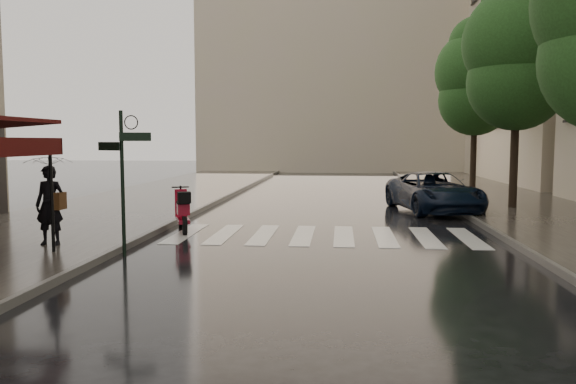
# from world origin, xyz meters

# --- Properties ---
(ground) EXTENTS (120.00, 120.00, 0.00)m
(ground) POSITION_xyz_m (0.00, 0.00, 0.00)
(ground) COLOR black
(ground) RESTS_ON ground
(sidewalk_near) EXTENTS (6.00, 60.00, 0.12)m
(sidewalk_near) POSITION_xyz_m (-4.50, 12.00, 0.06)
(sidewalk_near) COLOR #38332D
(sidewalk_near) RESTS_ON ground
(sidewalk_far) EXTENTS (5.50, 60.00, 0.12)m
(sidewalk_far) POSITION_xyz_m (10.25, 12.00, 0.06)
(sidewalk_far) COLOR #38332D
(sidewalk_far) RESTS_ON ground
(curb_near) EXTENTS (0.12, 60.00, 0.16)m
(curb_near) POSITION_xyz_m (-1.45, 12.00, 0.07)
(curb_near) COLOR #595651
(curb_near) RESTS_ON ground
(curb_far) EXTENTS (0.12, 60.00, 0.16)m
(curb_far) POSITION_xyz_m (7.45, 12.00, 0.07)
(curb_far) COLOR #595651
(curb_far) RESTS_ON ground
(crosswalk) EXTENTS (7.85, 3.20, 0.01)m
(crosswalk) POSITION_xyz_m (2.98, 6.00, 0.01)
(crosswalk) COLOR silver
(crosswalk) RESTS_ON ground
(signpost) EXTENTS (1.17, 0.29, 3.10)m
(signpost) POSITION_xyz_m (-1.19, 3.00, 1.83)
(signpost) COLOR black
(signpost) RESTS_ON ground
(haussmann_far) EXTENTS (8.00, 16.00, 18.50)m
(haussmann_far) POSITION_xyz_m (16.50, 26.00, 9.25)
(haussmann_far) COLOR #BCB390
(haussmann_far) RESTS_ON ground
(backdrop_building) EXTENTS (22.00, 6.00, 20.00)m
(backdrop_building) POSITION_xyz_m (3.00, 38.00, 10.00)
(backdrop_building) COLOR #BCB390
(backdrop_building) RESTS_ON ground
(tree_mid) EXTENTS (3.80, 3.80, 8.34)m
(tree_mid) POSITION_xyz_m (9.50, 12.00, 5.59)
(tree_mid) COLOR black
(tree_mid) RESTS_ON sidewalk_far
(tree_far) EXTENTS (3.80, 3.80, 8.16)m
(tree_far) POSITION_xyz_m (9.70, 19.00, 5.46)
(tree_far) COLOR black
(tree_far) RESTS_ON sidewalk_far
(pedestrian_with_umbrella) EXTENTS (1.09, 1.11, 2.53)m
(pedestrian_with_umbrella) POSITION_xyz_m (-3.11, 3.51, 1.80)
(pedestrian_with_umbrella) COLOR black
(pedestrian_with_umbrella) RESTS_ON sidewalk_near
(scooter) EXTENTS (0.87, 1.72, 1.18)m
(scooter) POSITION_xyz_m (-0.86, 6.30, 0.55)
(scooter) COLOR black
(scooter) RESTS_ON ground
(parked_car) EXTENTS (3.22, 5.31, 1.38)m
(parked_car) POSITION_xyz_m (6.65, 11.46, 0.69)
(parked_car) COLOR black
(parked_car) RESTS_ON ground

